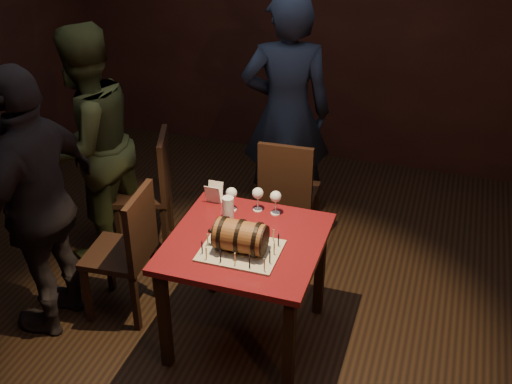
{
  "coord_description": "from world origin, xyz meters",
  "views": [
    {
      "loc": [
        1.12,
        -3.13,
        2.9
      ],
      "look_at": [
        0.09,
        0.05,
        0.95
      ],
      "focal_mm": 45.0,
      "sensor_mm": 36.0,
      "label": 1
    }
  ],
  "objects_px": {
    "pub_table": "(246,255)",
    "chair_back": "(288,190)",
    "chair_left_front": "(129,247)",
    "barrel_cake": "(240,236)",
    "pint_of_ale": "(228,209)",
    "person_left_front": "(39,204)",
    "person_back": "(286,114)",
    "person_left_rear": "(88,145)",
    "wine_glass_left": "(231,194)",
    "wine_glass_right": "(276,198)",
    "wine_glass_mid": "(258,194)",
    "chair_left_rear": "(153,185)"
  },
  "relations": [
    {
      "from": "chair_left_front",
      "to": "wine_glass_left",
      "type": "bearing_deg",
      "value": 25.24
    },
    {
      "from": "wine_glass_mid",
      "to": "person_left_front",
      "type": "distance_m",
      "value": 1.33
    },
    {
      "from": "chair_back",
      "to": "chair_left_rear",
      "type": "bearing_deg",
      "value": -165.96
    },
    {
      "from": "person_left_rear",
      "to": "wine_glass_mid",
      "type": "bearing_deg",
      "value": 97.73
    },
    {
      "from": "pub_table",
      "to": "chair_left_front",
      "type": "distance_m",
      "value": 0.81
    },
    {
      "from": "person_left_rear",
      "to": "person_left_front",
      "type": "height_order",
      "value": "person_left_front"
    },
    {
      "from": "wine_glass_mid",
      "to": "person_left_rear",
      "type": "relative_size",
      "value": 0.09
    },
    {
      "from": "chair_back",
      "to": "person_left_rear",
      "type": "xyz_separation_m",
      "value": [
        -1.38,
        -0.42,
        0.35
      ]
    },
    {
      "from": "barrel_cake",
      "to": "wine_glass_mid",
      "type": "bearing_deg",
      "value": 95.5
    },
    {
      "from": "barrel_cake",
      "to": "wine_glass_right",
      "type": "distance_m",
      "value": 0.46
    },
    {
      "from": "chair_left_rear",
      "to": "person_back",
      "type": "xyz_separation_m",
      "value": [
        0.85,
        0.65,
        0.42
      ]
    },
    {
      "from": "pint_of_ale",
      "to": "person_back",
      "type": "relative_size",
      "value": 0.08
    },
    {
      "from": "wine_glass_left",
      "to": "wine_glass_mid",
      "type": "relative_size",
      "value": 1.0
    },
    {
      "from": "chair_left_front",
      "to": "pint_of_ale",
      "type": "bearing_deg",
      "value": 16.56
    },
    {
      "from": "barrel_cake",
      "to": "wine_glass_mid",
      "type": "xyz_separation_m",
      "value": [
        -0.04,
        0.46,
        0.01
      ]
    },
    {
      "from": "chair_left_rear",
      "to": "person_left_front",
      "type": "bearing_deg",
      "value": -103.52
    },
    {
      "from": "person_back",
      "to": "person_left_rear",
      "type": "distance_m",
      "value": 1.49
    },
    {
      "from": "chair_left_rear",
      "to": "wine_glass_mid",
      "type": "bearing_deg",
      "value": -24.62
    },
    {
      "from": "wine_glass_mid",
      "to": "person_back",
      "type": "relative_size",
      "value": 0.09
    },
    {
      "from": "pint_of_ale",
      "to": "person_left_rear",
      "type": "bearing_deg",
      "value": 160.8
    },
    {
      "from": "chair_left_front",
      "to": "person_left_rear",
      "type": "relative_size",
      "value": 0.53
    },
    {
      "from": "pint_of_ale",
      "to": "person_left_front",
      "type": "bearing_deg",
      "value": -159.49
    },
    {
      "from": "person_left_front",
      "to": "pub_table",
      "type": "bearing_deg",
      "value": 100.78
    },
    {
      "from": "pint_of_ale",
      "to": "chair_left_front",
      "type": "bearing_deg",
      "value": -163.44
    },
    {
      "from": "wine_glass_mid",
      "to": "chair_left_rear",
      "type": "bearing_deg",
      "value": 155.38
    },
    {
      "from": "wine_glass_mid",
      "to": "person_back",
      "type": "distance_m",
      "value": 1.11
    },
    {
      "from": "barrel_cake",
      "to": "chair_left_front",
      "type": "height_order",
      "value": "barrel_cake"
    },
    {
      "from": "barrel_cake",
      "to": "person_left_front",
      "type": "distance_m",
      "value": 1.26
    },
    {
      "from": "person_back",
      "to": "person_left_front",
      "type": "bearing_deg",
      "value": 39.09
    },
    {
      "from": "chair_back",
      "to": "chair_left_rear",
      "type": "height_order",
      "value": "same"
    },
    {
      "from": "barrel_cake",
      "to": "wine_glass_left",
      "type": "xyz_separation_m",
      "value": [
        -0.2,
        0.41,
        0.01
      ]
    },
    {
      "from": "wine_glass_right",
      "to": "person_left_front",
      "type": "height_order",
      "value": "person_left_front"
    },
    {
      "from": "wine_glass_right",
      "to": "wine_glass_left",
      "type": "bearing_deg",
      "value": -171.02
    },
    {
      "from": "chair_back",
      "to": "chair_left_front",
      "type": "relative_size",
      "value": 1.0
    },
    {
      "from": "wine_glass_mid",
      "to": "chair_left_front",
      "type": "relative_size",
      "value": 0.17
    },
    {
      "from": "chair_left_front",
      "to": "barrel_cake",
      "type": "bearing_deg",
      "value": -8.78
    },
    {
      "from": "pint_of_ale",
      "to": "person_left_rear",
      "type": "xyz_separation_m",
      "value": [
        -1.22,
        0.43,
        0.05
      ]
    },
    {
      "from": "pub_table",
      "to": "chair_back",
      "type": "distance_m",
      "value": 1.04
    },
    {
      "from": "chair_left_rear",
      "to": "person_back",
      "type": "bearing_deg",
      "value": 37.43
    },
    {
      "from": "wine_glass_mid",
      "to": "chair_back",
      "type": "height_order",
      "value": "chair_back"
    },
    {
      "from": "person_left_front",
      "to": "wine_glass_right",
      "type": "bearing_deg",
      "value": 113.54
    },
    {
      "from": "person_left_rear",
      "to": "person_left_front",
      "type": "bearing_deg",
      "value": 29.8
    },
    {
      "from": "pub_table",
      "to": "wine_glass_right",
      "type": "bearing_deg",
      "value": 76.08
    },
    {
      "from": "barrel_cake",
      "to": "chair_left_rear",
      "type": "relative_size",
      "value": 0.37
    },
    {
      "from": "pub_table",
      "to": "chair_left_rear",
      "type": "bearing_deg",
      "value": 142.02
    },
    {
      "from": "barrel_cake",
      "to": "wine_glass_mid",
      "type": "relative_size",
      "value": 2.14
    },
    {
      "from": "barrel_cake",
      "to": "chair_left_front",
      "type": "relative_size",
      "value": 0.37
    },
    {
      "from": "chair_back",
      "to": "person_left_rear",
      "type": "relative_size",
      "value": 0.53
    },
    {
      "from": "barrel_cake",
      "to": "pint_of_ale",
      "type": "xyz_separation_m",
      "value": [
        -0.19,
        0.31,
        -0.03
      ]
    },
    {
      "from": "pub_table",
      "to": "wine_glass_right",
      "type": "height_order",
      "value": "wine_glass_right"
    }
  ]
}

